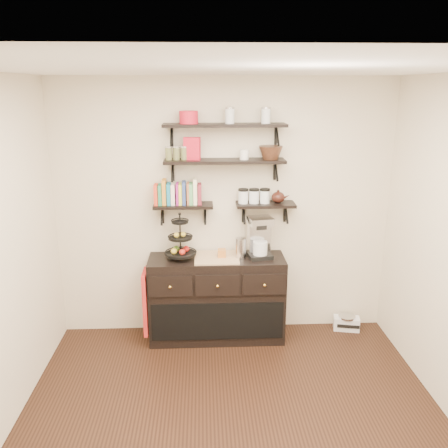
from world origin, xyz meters
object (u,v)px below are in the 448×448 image
(sideboard, at_px, (217,298))
(radio, at_px, (346,323))
(fruit_stand, at_px, (181,244))
(coffee_maker, at_px, (260,238))

(sideboard, bearing_deg, radio, 3.62)
(fruit_stand, bearing_deg, radio, 2.79)
(coffee_maker, relative_size, radio, 1.44)
(sideboard, distance_m, fruit_stand, 0.71)
(sideboard, xyz_separation_m, fruit_stand, (-0.36, 0.00, 0.61))
(fruit_stand, height_order, coffee_maker, fruit_stand)
(sideboard, xyz_separation_m, radio, (1.44, 0.09, -0.37))
(sideboard, relative_size, coffee_maker, 3.26)
(sideboard, height_order, radio, sideboard)
(fruit_stand, relative_size, radio, 1.56)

